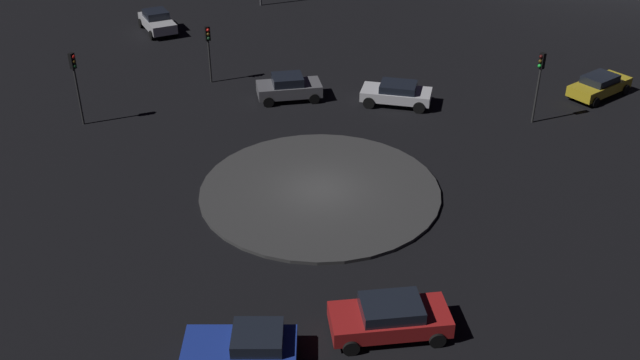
% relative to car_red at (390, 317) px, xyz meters
% --- Properties ---
extents(ground_plane, '(116.98, 116.98, 0.00)m').
position_rel_car_red_xyz_m(ground_plane, '(3.17, 9.68, -0.74)').
color(ground_plane, black).
extents(roundabout_island, '(11.68, 11.68, 0.16)m').
position_rel_car_red_xyz_m(roundabout_island, '(3.17, 9.68, -0.66)').
color(roundabout_island, '#383838').
rests_on(roundabout_island, ground_plane).
extents(car_red, '(4.73, 3.54, 1.42)m').
position_rel_car_red_xyz_m(car_red, '(0.00, 0.00, 0.00)').
color(car_red, red).
rests_on(car_red, ground_plane).
extents(car_grey, '(4.29, 3.24, 1.54)m').
position_rel_car_red_xyz_m(car_grey, '(7.44, 19.90, 0.04)').
color(car_grey, slate).
rests_on(car_grey, ground_plane).
extents(car_silver, '(2.43, 4.41, 1.57)m').
position_rel_car_red_xyz_m(car_silver, '(5.34, 35.95, 0.06)').
color(car_silver, silver).
rests_on(car_silver, ground_plane).
extents(car_white, '(4.25, 4.27, 1.36)m').
position_rel_car_red_xyz_m(car_white, '(12.52, 15.74, -0.00)').
color(car_white, white).
rests_on(car_white, ground_plane).
extents(car_blue, '(4.32, 3.68, 1.35)m').
position_rel_car_red_xyz_m(car_blue, '(-5.15, 1.57, -0.04)').
color(car_blue, '#1E38A5').
rests_on(car_blue, ground_plane).
extents(car_yellow, '(4.49, 2.22, 1.38)m').
position_rel_car_red_xyz_m(car_yellow, '(23.80, 9.96, -0.02)').
color(car_yellow, gold).
rests_on(car_yellow, ground_plane).
extents(traffic_light_east, '(0.36, 0.30, 4.21)m').
position_rel_car_red_xyz_m(traffic_light_east, '(17.59, 9.55, 2.25)').
color(traffic_light_east, '#2D2D2D').
rests_on(traffic_light_east, ground_plane).
extents(traffic_light_north, '(0.32, 0.37, 3.71)m').
position_rel_car_red_xyz_m(traffic_light_north, '(4.54, 24.83, 1.91)').
color(traffic_light_north, '#2D2D2D').
rests_on(traffic_light_north, ground_plane).
extents(traffic_light_northwest, '(0.37, 0.40, 4.30)m').
position_rel_car_red_xyz_m(traffic_light_northwest, '(-4.24, 23.23, 2.31)').
color(traffic_light_northwest, '#2D2D2D').
rests_on(traffic_light_northwest, ground_plane).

